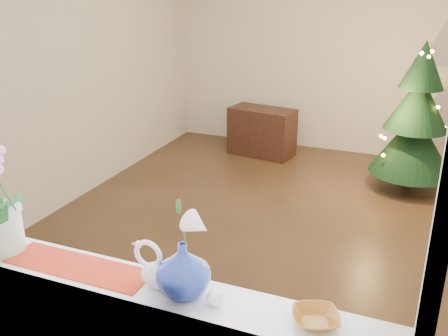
% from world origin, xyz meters
% --- Properties ---
extents(ground, '(5.00, 5.00, 0.00)m').
position_xyz_m(ground, '(0.00, 0.00, 0.00)').
color(ground, '#362516').
rests_on(ground, ground).
extents(wall_back, '(4.50, 0.10, 2.70)m').
position_xyz_m(wall_back, '(0.00, 2.50, 1.35)').
color(wall_back, beige).
rests_on(wall_back, ground).
extents(wall_front, '(4.50, 0.10, 2.70)m').
position_xyz_m(wall_front, '(0.00, -2.50, 1.35)').
color(wall_front, beige).
rests_on(wall_front, ground).
extents(wall_left, '(0.10, 5.00, 2.70)m').
position_xyz_m(wall_left, '(-2.25, 0.00, 1.35)').
color(wall_left, beige).
rests_on(wall_left, ground).
extents(windowsill, '(2.20, 0.26, 0.04)m').
position_xyz_m(windowsill, '(0.00, -2.37, 0.90)').
color(windowsill, white).
rests_on(windowsill, window_apron).
extents(window_frame, '(2.22, 0.06, 1.60)m').
position_xyz_m(window_frame, '(0.00, -2.47, 1.70)').
color(window_frame, white).
rests_on(window_frame, windowsill).
extents(runner, '(0.70, 0.20, 0.01)m').
position_xyz_m(runner, '(-0.38, -2.37, 0.92)').
color(runner, maroon).
rests_on(runner, windowsill).
extents(swan, '(0.26, 0.18, 0.20)m').
position_xyz_m(swan, '(0.04, -2.37, 1.02)').
color(swan, silver).
rests_on(swan, windowsill).
extents(blue_vase, '(0.27, 0.27, 0.27)m').
position_xyz_m(blue_vase, '(0.16, -2.37, 1.06)').
color(blue_vase, navy).
rests_on(blue_vase, windowsill).
extents(lily, '(0.15, 0.09, 0.20)m').
position_xyz_m(lily, '(0.16, -2.37, 1.30)').
color(lily, beige).
rests_on(lily, blue_vase).
extents(paperweight, '(0.08, 0.08, 0.07)m').
position_xyz_m(paperweight, '(0.31, -2.39, 0.95)').
color(paperweight, white).
rests_on(paperweight, windowsill).
extents(amber_dish, '(0.20, 0.20, 0.04)m').
position_xyz_m(amber_dish, '(0.71, -2.35, 0.94)').
color(amber_dish, '#8E5719').
rests_on(amber_dish, windowsill).
extents(xmas_tree, '(1.05, 1.05, 1.58)m').
position_xyz_m(xmas_tree, '(0.93, 1.50, 0.79)').
color(xmas_tree, black).
rests_on(xmas_tree, ground).
extents(side_table, '(0.87, 0.53, 0.61)m').
position_xyz_m(side_table, '(-0.90, 1.95, 0.31)').
color(side_table, black).
rests_on(side_table, ground).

